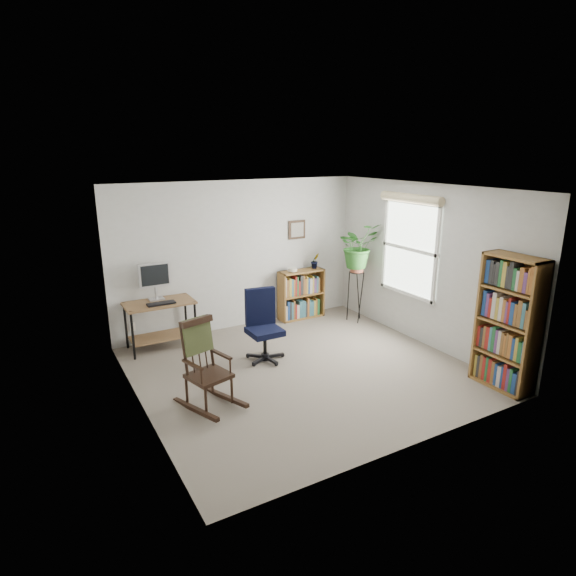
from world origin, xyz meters
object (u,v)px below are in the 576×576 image
desk (161,325)px  tall_bookshelf (508,323)px  rocking_chair (208,364)px  low_bookshelf (301,294)px  office_chair (265,326)px

desk → tall_bookshelf: 4.72m
rocking_chair → low_bookshelf: size_ratio=1.22×
office_chair → rocking_chair: size_ratio=0.98×
low_bookshelf → tall_bookshelf: bearing=-76.1°
tall_bookshelf → low_bookshelf: bearing=103.9°
desk → office_chair: (1.14, -1.15, 0.15)m
rocking_chair → tall_bookshelf: 3.60m
rocking_chair → desk: bearing=75.1°
office_chair → tall_bookshelf: tall_bookshelf is taller
office_chair → low_bookshelf: (1.36, 1.27, -0.08)m
desk → office_chair: office_chair is taller
office_chair → desk: bearing=143.9°
desk → tall_bookshelf: bearing=-44.6°
rocking_chair → tall_bookshelf: bearing=-37.1°
desk → rocking_chair: bearing=-89.6°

